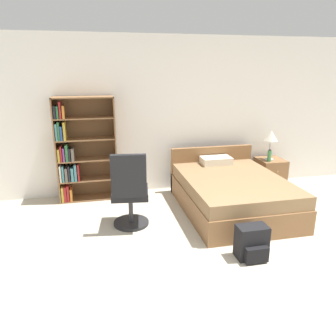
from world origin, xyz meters
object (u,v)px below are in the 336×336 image
bookshelf (79,152)px  bed (231,192)px  nightstand (270,173)px  backpack_black (252,243)px  table_lamp (271,137)px  water_bottle (269,156)px  office_chair (130,193)px

bookshelf → bed: bookshelf is taller
nightstand → backpack_black: size_ratio=1.33×
nightstand → table_lamp: bearing=-159.1°
bed → bookshelf: bearing=157.7°
water_bottle → bookshelf: bearing=175.6°
nightstand → bed: bearing=-144.4°
bookshelf → nightstand: (3.32, -0.13, -0.55)m
table_lamp → backpack_black: bearing=-122.6°
nightstand → office_chair: bearing=-157.9°
bookshelf → water_bottle: bearing=-4.4°
table_lamp → water_bottle: 0.33m
office_chair → nightstand: office_chair is taller
backpack_black → bed: bearing=77.2°
bed → backpack_black: size_ratio=5.06×
bed → backpack_black: bearing=-102.8°
bookshelf → water_bottle: bookshelf is taller
bookshelf → nightstand: bearing=-2.2°
table_lamp → bookshelf: bearing=177.3°
water_bottle → table_lamp: bearing=62.3°
bookshelf → backpack_black: 3.02m
office_chair → water_bottle: bearing=20.6°
table_lamp → bed: bearing=-143.7°
backpack_black → table_lamp: bearing=57.4°
bookshelf → table_lamp: 3.26m
office_chair → backpack_black: (1.25, -1.04, -0.32)m
bed → table_lamp: size_ratio=3.71×
bookshelf → water_bottle: (3.21, -0.25, -0.19)m
table_lamp → nightstand: bearing=20.9°
office_chair → backpack_black: size_ratio=2.77×
bookshelf → water_bottle: 3.22m
office_chair → bookshelf: bearing=119.0°
nightstand → water_bottle: bearing=-133.2°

